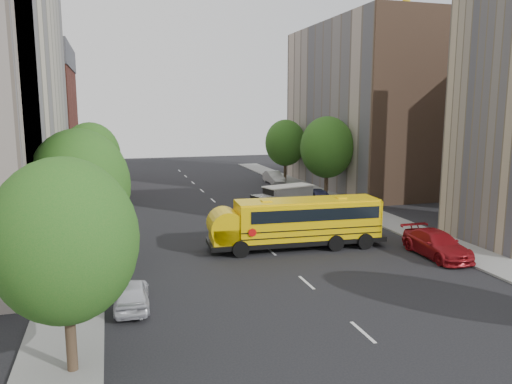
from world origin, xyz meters
name	(u,v)px	position (x,y,z in m)	size (l,w,h in m)	color
ground	(261,243)	(0.00, 0.00, 0.00)	(120.00, 120.00, 0.00)	black
sidewalk_left	(83,236)	(-11.50, 5.00, 0.06)	(3.00, 80.00, 0.12)	slate
sidewalk_right	(376,216)	(11.50, 5.00, 0.06)	(3.00, 80.00, 0.12)	slate
lane_markings	(227,213)	(0.00, 10.00, 0.01)	(0.15, 64.00, 0.01)	silver
building_left_redbrick	(26,130)	(-18.00, 28.00, 6.50)	(10.00, 15.00, 13.00)	maroon
building_right_far	(363,107)	(18.00, 20.00, 9.00)	(10.00, 22.00, 18.00)	tan
building_right_sidewall	(421,107)	(18.00, 9.00, 9.00)	(10.10, 0.30, 18.00)	brown
street_tree_0	(65,241)	(-11.00, -14.00, 4.64)	(4.80, 4.80, 7.41)	#38281C
street_tree_1	(80,186)	(-11.00, -4.00, 4.95)	(5.12, 5.12, 7.90)	#38281C
street_tree_2	(91,156)	(-11.00, 14.00, 4.83)	(4.99, 4.99, 7.71)	#38281C
street_tree_4	(327,147)	(11.00, 14.00, 5.08)	(5.25, 5.25, 8.10)	#38281C
street_tree_5	(285,143)	(11.00, 26.00, 4.70)	(4.86, 4.86, 7.51)	#38281C
school_bus	(295,221)	(1.72, -1.77, 1.80)	(11.56, 3.40, 3.22)	black
safari_truck	(284,198)	(4.74, 8.85, 1.22)	(5.69, 3.30, 2.31)	black
parked_car_0	(132,294)	(-8.80, -8.80, 0.66)	(1.55, 3.85, 1.31)	silver
parked_car_1	(112,207)	(-9.43, 11.45, 0.77)	(1.64, 4.70, 1.55)	silver
parked_car_2	(110,193)	(-9.60, 19.11, 0.70)	(2.34, 5.07, 1.41)	black
parked_car_3	(437,244)	(9.29, -5.96, 0.77)	(2.16, 5.32, 1.54)	maroon
parked_car_4	(319,197)	(8.80, 10.61, 0.79)	(1.87, 4.65, 1.58)	#34355B
parked_car_5	(274,177)	(9.18, 24.86, 0.72)	(1.53, 4.38, 1.44)	#AAAAA4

